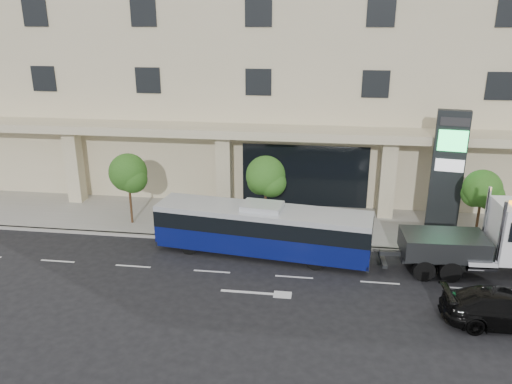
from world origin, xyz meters
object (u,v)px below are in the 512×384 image
city_bus (262,229)px  tow_truck (495,242)px  signage_pylon (447,171)px  black_sedan (506,308)px

city_bus → tow_truck: bearing=4.2°
tow_truck → signage_pylon: signage_pylon is taller
tow_truck → black_sedan: (-0.73, -4.36, -0.95)m
tow_truck → signage_pylon: size_ratio=1.30×
tow_truck → black_sedan: bearing=-102.0°
signage_pylon → tow_truck: bearing=-65.5°
city_bus → tow_truck: tow_truck is taller
city_bus → signage_pylon: signage_pylon is taller
signage_pylon → black_sedan: bearing=-77.0°
tow_truck → signage_pylon: bearing=102.9°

